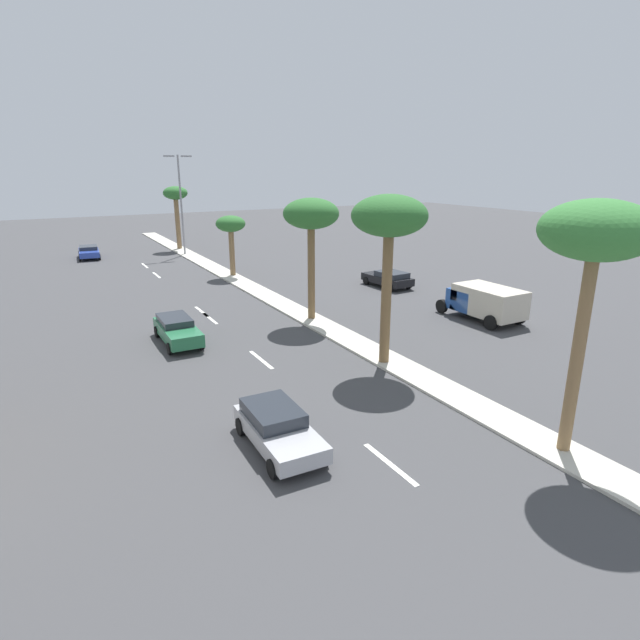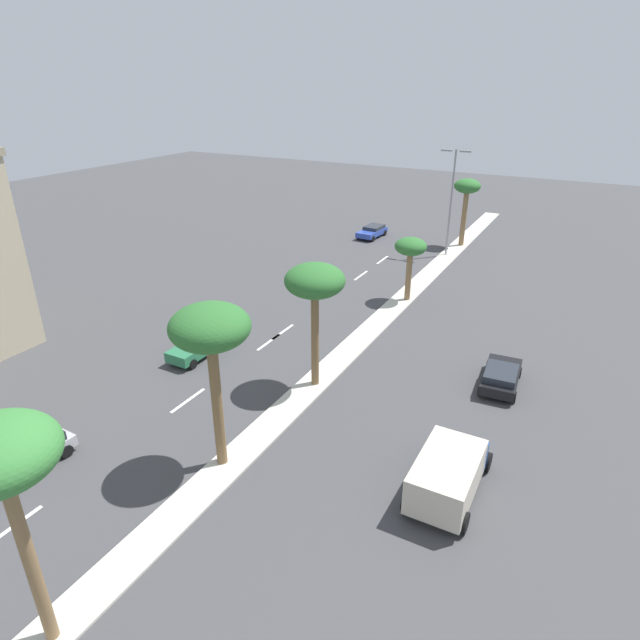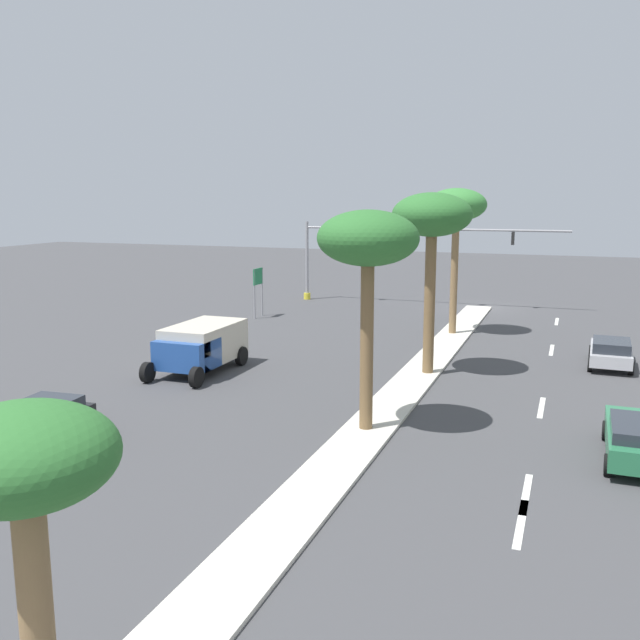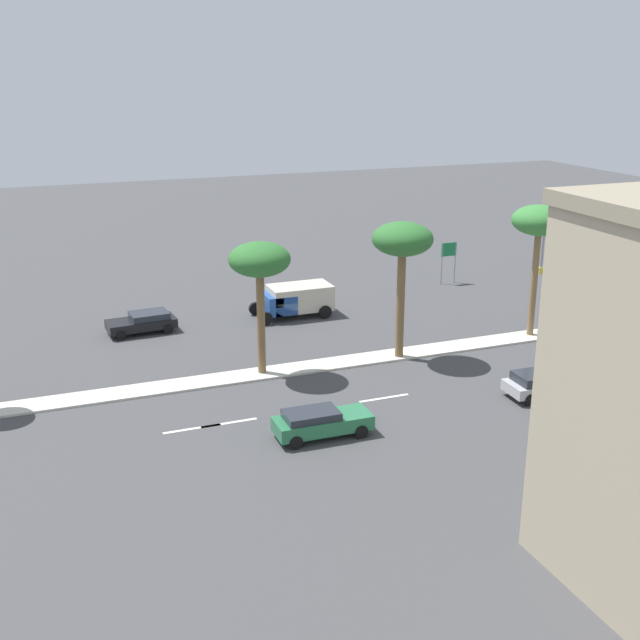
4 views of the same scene
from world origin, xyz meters
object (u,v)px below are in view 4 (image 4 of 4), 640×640
at_px(palm_tree_inboard, 539,224).
at_px(sedan_green_right, 321,422).
at_px(sedan_black_trailing, 143,322).
at_px(sedan_silver_left, 544,383).
at_px(traffic_signal_gantry, 592,238).
at_px(palm_tree_far, 260,263).
at_px(directional_road_sign, 449,254).
at_px(palm_tree_front, 402,243).
at_px(box_truck, 294,299).

height_order(palm_tree_inboard, sedan_green_right, palm_tree_inboard).
bearing_deg(sedan_black_trailing, sedan_silver_left, -135.21).
distance_m(traffic_signal_gantry, sedan_black_trailing, 33.59).
bearing_deg(sedan_black_trailing, palm_tree_inboard, -112.85).
bearing_deg(sedan_black_trailing, palm_tree_far, -152.70).
relative_size(directional_road_sign, sedan_black_trailing, 0.73).
xyz_separation_m(palm_tree_far, sedan_green_right, (-8.53, -0.22, -5.70)).
relative_size(traffic_signal_gantry, sedan_green_right, 4.25).
relative_size(palm_tree_front, sedan_black_trailing, 1.80).
height_order(sedan_green_right, box_truck, box_truck).
relative_size(traffic_signal_gantry, directional_road_sign, 5.96).
distance_m(sedan_green_right, sedan_black_trailing, 19.01).
distance_m(traffic_signal_gantry, sedan_green_right, 32.43).
xyz_separation_m(palm_tree_front, sedan_green_right, (-8.08, 8.12, -6.22)).
height_order(palm_tree_inboard, palm_tree_front, palm_tree_inboard).
bearing_deg(sedan_green_right, palm_tree_far, 1.51).
xyz_separation_m(directional_road_sign, sedan_green_right, (-21.79, 19.28, -1.60)).
bearing_deg(sedan_silver_left, palm_tree_inboard, -31.36).
relative_size(sedan_silver_left, sedan_green_right, 0.95).
xyz_separation_m(palm_tree_front, sedan_black_trailing, (10.20, 13.38, -6.25)).
xyz_separation_m(palm_tree_far, sedan_black_trailing, (9.75, 5.03, -5.73)).
height_order(traffic_signal_gantry, palm_tree_inboard, palm_tree_inboard).
bearing_deg(sedan_silver_left, palm_tree_front, 29.99).
height_order(directional_road_sign, box_truck, directional_road_sign).
bearing_deg(sedan_green_right, palm_tree_inboard, -64.17).
height_order(palm_tree_front, box_truck, palm_tree_front).
distance_m(directional_road_sign, box_truck, 14.76).
bearing_deg(box_truck, traffic_signal_gantry, -95.36).
distance_m(palm_tree_front, box_truck, 11.91).
bearing_deg(traffic_signal_gantry, sedan_silver_left, 135.40).
height_order(directional_road_sign, palm_tree_front, palm_tree_front).
bearing_deg(palm_tree_front, palm_tree_far, 86.91).
relative_size(sedan_silver_left, box_truck, 0.81).
distance_m(palm_tree_far, sedan_silver_left, 16.34).
height_order(palm_tree_far, sedan_green_right, palm_tree_far).
xyz_separation_m(directional_road_sign, palm_tree_far, (-13.26, 19.50, 4.10)).
relative_size(palm_tree_inboard, sedan_green_right, 1.81).
relative_size(palm_tree_front, box_truck, 1.48).
xyz_separation_m(palm_tree_inboard, palm_tree_far, (-0.06, 17.96, -0.86)).
bearing_deg(sedan_silver_left, sedan_black_trailing, 44.79).
bearing_deg(directional_road_sign, sedan_silver_left, 162.90).
bearing_deg(palm_tree_front, traffic_signal_gantry, -68.63).
bearing_deg(directional_road_sign, palm_tree_far, 124.21).
height_order(traffic_signal_gantry, palm_tree_far, palm_tree_far).
height_order(palm_tree_inboard, sedan_black_trailing, palm_tree_inboard).
relative_size(directional_road_sign, palm_tree_inboard, 0.39).
height_order(traffic_signal_gantry, directional_road_sign, traffic_signal_gantry).
relative_size(traffic_signal_gantry, palm_tree_inboard, 2.35).
xyz_separation_m(traffic_signal_gantry, sedan_black_trailing, (2.39, 33.32, -3.46)).
bearing_deg(box_truck, sedan_black_trailing, 88.70).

